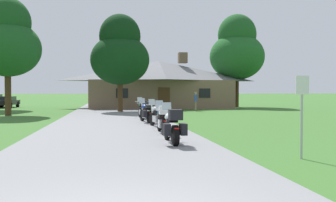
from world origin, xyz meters
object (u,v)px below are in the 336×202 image
(tree_left_near, at_px, (7,41))
(tree_by_lodge_front, at_px, (120,53))
(motorcycle_white_third_in_row, at_px, (157,115))
(motorcycle_blue_fourth_in_row, at_px, (147,112))
(motorcycle_white_nearest_to_camera, at_px, (172,127))
(bystander_blue_shirt_near_lodge, at_px, (196,100))
(motorcycle_green_farthest_in_row, at_px, (142,109))
(parked_black_sedan_far_left, at_px, (6,102))
(motorcycle_blue_second_in_row, at_px, (162,119))
(tree_right_of_lodge, at_px, (237,50))
(metal_signpost_roadside, at_px, (302,106))

(tree_left_near, relative_size, tree_by_lodge_front, 1.04)
(motorcycle_white_third_in_row, bearing_deg, tree_by_lodge_front, 85.27)
(motorcycle_blue_fourth_in_row, bearing_deg, tree_left_near, 127.38)
(motorcycle_white_nearest_to_camera, xyz_separation_m, motorcycle_white_third_in_row, (0.22, 5.60, 0.01))
(bystander_blue_shirt_near_lodge, relative_size, tree_by_lodge_front, 0.21)
(motorcycle_green_farthest_in_row, relative_size, tree_left_near, 0.25)
(motorcycle_white_third_in_row, distance_m, tree_by_lodge_front, 14.98)
(bystander_blue_shirt_near_lodge, distance_m, parked_black_sedan_far_left, 20.93)
(motorcycle_white_nearest_to_camera, bearing_deg, motorcycle_blue_fourth_in_row, 88.43)
(motorcycle_blue_second_in_row, xyz_separation_m, motorcycle_white_third_in_row, (0.14, 2.65, 0.00))
(motorcycle_blue_second_in_row, relative_size, tree_by_lodge_front, 0.26)
(motorcycle_white_nearest_to_camera, relative_size, tree_by_lodge_front, 0.26)
(motorcycle_blue_second_in_row, xyz_separation_m, tree_right_of_lodge, (11.69, 24.95, 5.61))
(metal_signpost_roadside, relative_size, tree_by_lodge_front, 0.26)
(tree_left_near, bearing_deg, bystander_blue_shirt_near_lodge, 13.42)
(metal_signpost_roadside, bearing_deg, tree_left_near, 121.73)
(tree_by_lodge_front, bearing_deg, motorcycle_blue_fourth_in_row, -84.45)
(tree_by_lodge_front, distance_m, parked_black_sedan_far_left, 16.34)
(parked_black_sedan_far_left, bearing_deg, tree_by_lodge_front, -39.29)
(motorcycle_white_nearest_to_camera, distance_m, motorcycle_white_third_in_row, 5.60)
(motorcycle_white_nearest_to_camera, bearing_deg, motorcycle_green_farthest_in_row, 88.47)
(tree_by_lodge_front, height_order, parked_black_sedan_far_left, tree_by_lodge_front)
(motorcycle_blue_second_in_row, xyz_separation_m, motorcycle_green_farthest_in_row, (-0.10, 8.51, 0.00))
(motorcycle_blue_second_in_row, distance_m, motorcycle_blue_fourth_in_row, 5.37)
(metal_signpost_roadside, distance_m, parked_black_sedan_far_left, 36.80)
(motorcycle_white_third_in_row, bearing_deg, tree_left_near, 120.18)
(metal_signpost_roadside, xyz_separation_m, tree_left_near, (-12.13, 19.61, 4.01))
(bystander_blue_shirt_near_lodge, xyz_separation_m, parked_black_sedan_far_left, (-18.32, 10.13, -0.31))
(parked_black_sedan_far_left, bearing_deg, motorcycle_white_third_in_row, -59.71)
(motorcycle_white_third_in_row, height_order, motorcycle_blue_fourth_in_row, same)
(metal_signpost_roadside, bearing_deg, parked_black_sedan_far_left, 115.44)
(metal_signpost_roadside, bearing_deg, motorcycle_white_third_in_row, 107.51)
(tree_left_near, bearing_deg, metal_signpost_roadside, -58.27)
(motorcycle_blue_second_in_row, bearing_deg, metal_signpost_roadside, -64.37)
(motorcycle_white_nearest_to_camera, height_order, tree_by_lodge_front, tree_by_lodge_front)
(motorcycle_green_farthest_in_row, relative_size, bystander_blue_shirt_near_lodge, 1.24)
(motorcycle_blue_second_in_row, height_order, tree_by_lodge_front, tree_by_lodge_front)
(motorcycle_blue_fourth_in_row, xyz_separation_m, bystander_blue_shirt_near_lodge, (5.42, 11.91, 0.34))
(tree_by_lodge_front, height_order, tree_right_of_lodge, tree_right_of_lodge)
(motorcycle_white_nearest_to_camera, relative_size, motorcycle_blue_second_in_row, 1.00)
(motorcycle_blue_second_in_row, relative_size, metal_signpost_roadside, 0.97)
(bystander_blue_shirt_near_lodge, bearing_deg, tree_left_near, 117.63)
(motorcycle_blue_fourth_in_row, xyz_separation_m, motorcycle_green_farthest_in_row, (-0.01, 3.14, 0.01))
(motorcycle_blue_second_in_row, height_order, motorcycle_blue_fourth_in_row, same)
(motorcycle_green_farthest_in_row, bearing_deg, motorcycle_white_third_in_row, -91.10)
(metal_signpost_roadside, relative_size, parked_black_sedan_far_left, 0.50)
(motorcycle_blue_fourth_in_row, relative_size, bystander_blue_shirt_near_lodge, 1.23)
(tree_by_lodge_front, bearing_deg, bystander_blue_shirt_near_lodge, 3.05)
(motorcycle_blue_second_in_row, bearing_deg, parked_black_sedan_far_left, 115.21)
(motorcycle_white_nearest_to_camera, bearing_deg, tree_right_of_lodge, 65.49)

